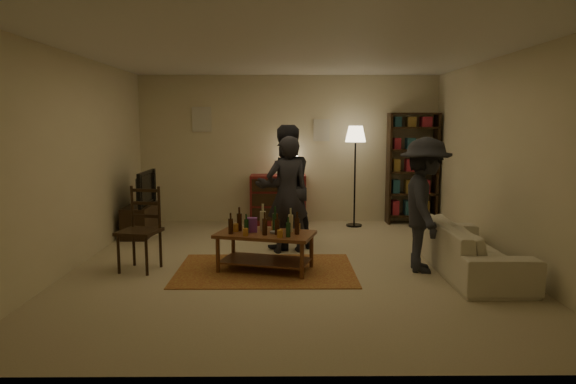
{
  "coord_description": "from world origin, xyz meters",
  "views": [
    {
      "loc": [
        -0.09,
        -6.52,
        1.83
      ],
      "look_at": [
        -0.04,
        0.1,
        0.94
      ],
      "focal_mm": 32.0,
      "sensor_mm": 36.0,
      "label": 1
    }
  ],
  "objects_px": {
    "person_by_sofa": "(424,205)",
    "floor_lamp": "(355,141)",
    "dining_chair": "(142,225)",
    "person_right": "(285,187)",
    "coffee_table": "(265,238)",
    "bookshelf": "(412,167)",
    "sofa": "(471,249)",
    "tv_stand": "(141,212)",
    "dresser": "(278,198)",
    "person_left": "(287,195)"
  },
  "relations": [
    {
      "from": "person_by_sofa",
      "to": "floor_lamp",
      "type": "bearing_deg",
      "value": 17.26
    },
    {
      "from": "dining_chair",
      "to": "person_by_sofa",
      "type": "distance_m",
      "value": 3.53
    },
    {
      "from": "dining_chair",
      "to": "person_right",
      "type": "relative_size",
      "value": 0.59
    },
    {
      "from": "person_right",
      "to": "person_by_sofa",
      "type": "distance_m",
      "value": 2.09
    },
    {
      "from": "coffee_table",
      "to": "floor_lamp",
      "type": "relative_size",
      "value": 0.73
    },
    {
      "from": "person_right",
      "to": "person_by_sofa",
      "type": "xyz_separation_m",
      "value": [
        1.72,
        -1.19,
        -0.07
      ]
    },
    {
      "from": "coffee_table",
      "to": "person_by_sofa",
      "type": "distance_m",
      "value": 2.01
    },
    {
      "from": "bookshelf",
      "to": "sofa",
      "type": "relative_size",
      "value": 0.97
    },
    {
      "from": "coffee_table",
      "to": "sofa",
      "type": "relative_size",
      "value": 0.63
    },
    {
      "from": "coffee_table",
      "to": "tv_stand",
      "type": "xyz_separation_m",
      "value": [
        -2.12,
        2.08,
        -0.03
      ]
    },
    {
      "from": "dresser",
      "to": "tv_stand",
      "type": "bearing_deg",
      "value": -157.93
    },
    {
      "from": "dining_chair",
      "to": "bookshelf",
      "type": "xyz_separation_m",
      "value": [
        4.12,
        2.98,
        0.47
      ]
    },
    {
      "from": "dresser",
      "to": "bookshelf",
      "type": "bearing_deg",
      "value": 1.57
    },
    {
      "from": "coffee_table",
      "to": "tv_stand",
      "type": "bearing_deg",
      "value": 135.51
    },
    {
      "from": "dresser",
      "to": "bookshelf",
      "type": "xyz_separation_m",
      "value": [
        2.44,
        0.07,
        0.56
      ]
    },
    {
      "from": "dresser",
      "to": "dining_chair",
      "type": "bearing_deg",
      "value": -120.02
    },
    {
      "from": "tv_stand",
      "to": "person_left",
      "type": "bearing_deg",
      "value": -25.69
    },
    {
      "from": "sofa",
      "to": "person_left",
      "type": "distance_m",
      "value": 2.53
    },
    {
      "from": "dresser",
      "to": "bookshelf",
      "type": "height_order",
      "value": "bookshelf"
    },
    {
      "from": "coffee_table",
      "to": "person_right",
      "type": "relative_size",
      "value": 0.72
    },
    {
      "from": "bookshelf",
      "to": "person_left",
      "type": "bearing_deg",
      "value": -136.98
    },
    {
      "from": "person_left",
      "to": "person_right",
      "type": "distance_m",
      "value": 0.26
    },
    {
      "from": "tv_stand",
      "to": "person_by_sofa",
      "type": "xyz_separation_m",
      "value": [
        4.09,
        -2.1,
        0.45
      ]
    },
    {
      "from": "coffee_table",
      "to": "floor_lamp",
      "type": "height_order",
      "value": "floor_lamp"
    },
    {
      "from": "sofa",
      "to": "person_left",
      "type": "height_order",
      "value": "person_left"
    },
    {
      "from": "floor_lamp",
      "to": "sofa",
      "type": "distance_m",
      "value": 3.31
    },
    {
      "from": "coffee_table",
      "to": "person_left",
      "type": "bearing_deg",
      "value": 73.22
    },
    {
      "from": "dresser",
      "to": "sofa",
      "type": "relative_size",
      "value": 0.65
    },
    {
      "from": "tv_stand",
      "to": "dining_chair",
      "type": "bearing_deg",
      "value": -74.13
    },
    {
      "from": "dining_chair",
      "to": "bookshelf",
      "type": "height_order",
      "value": "bookshelf"
    },
    {
      "from": "sofa",
      "to": "person_by_sofa",
      "type": "xyz_separation_m",
      "value": [
        -0.56,
        0.1,
        0.53
      ]
    },
    {
      "from": "coffee_table",
      "to": "person_right",
      "type": "bearing_deg",
      "value": 78.2
    },
    {
      "from": "dresser",
      "to": "person_by_sofa",
      "type": "relative_size",
      "value": 0.82
    },
    {
      "from": "floor_lamp",
      "to": "person_right",
      "type": "height_order",
      "value": "person_right"
    },
    {
      "from": "tv_stand",
      "to": "bookshelf",
      "type": "distance_m",
      "value": 4.84
    },
    {
      "from": "dining_chair",
      "to": "person_by_sofa",
      "type": "xyz_separation_m",
      "value": [
        3.52,
        -0.1,
        0.27
      ]
    },
    {
      "from": "dresser",
      "to": "sofa",
      "type": "height_order",
      "value": "dresser"
    },
    {
      "from": "dresser",
      "to": "floor_lamp",
      "type": "distance_m",
      "value": 1.72
    },
    {
      "from": "floor_lamp",
      "to": "person_by_sofa",
      "type": "relative_size",
      "value": 1.07
    },
    {
      "from": "person_right",
      "to": "dining_chair",
      "type": "bearing_deg",
      "value": 10.1
    },
    {
      "from": "tv_stand",
      "to": "sofa",
      "type": "xyz_separation_m",
      "value": [
        4.64,
        -2.2,
        -0.08
      ]
    },
    {
      "from": "tv_stand",
      "to": "bookshelf",
      "type": "height_order",
      "value": "bookshelf"
    },
    {
      "from": "coffee_table",
      "to": "person_by_sofa",
      "type": "relative_size",
      "value": 0.79
    },
    {
      "from": "dining_chair",
      "to": "person_right",
      "type": "xyz_separation_m",
      "value": [
        1.8,
        1.09,
        0.34
      ]
    },
    {
      "from": "dining_chair",
      "to": "coffee_table",
      "type": "bearing_deg",
      "value": 9.58
    },
    {
      "from": "dining_chair",
      "to": "sofa",
      "type": "relative_size",
      "value": 0.51
    },
    {
      "from": "floor_lamp",
      "to": "person_right",
      "type": "distance_m",
      "value": 2.12
    },
    {
      "from": "person_left",
      "to": "person_by_sofa",
      "type": "relative_size",
      "value": 0.99
    },
    {
      "from": "coffee_table",
      "to": "tv_stand",
      "type": "height_order",
      "value": "tv_stand"
    },
    {
      "from": "person_left",
      "to": "person_right",
      "type": "bearing_deg",
      "value": -96.63
    }
  ]
}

